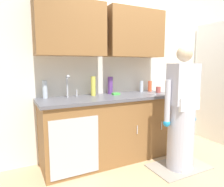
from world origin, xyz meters
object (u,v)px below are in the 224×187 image
sink (73,100)px  bottle_dish_liquid (150,86)px  person_at_sink (182,118)px  bottle_soap (141,86)px  sponge (116,94)px  bottle_water_tall (45,89)px  bottle_water_short (110,85)px  cup_by_sink (158,90)px  bottle_cleaner_spray (93,86)px  knife_on_counter (150,94)px

sink → bottle_dish_liquid: 1.37m
person_at_sink → bottle_soap: size_ratio=8.99×
bottle_soap → sponge: size_ratio=1.64×
bottle_water_tall → sink: bearing=-34.3°
person_at_sink → sponge: size_ratio=14.73×
bottle_water_tall → bottle_soap: bottle_water_tall is taller
bottle_water_short → sponge: bottle_water_short is taller
sink → bottle_water_tall: 0.41m
cup_by_sink → bottle_cleaner_spray: bearing=170.7°
sink → bottle_soap: (1.20, 0.18, 0.10)m
bottle_water_tall → bottle_soap: bearing=-1.4°
bottle_dish_liquid → cup_by_sink: bottle_dish_liquid is taller
bottle_cleaner_spray → cup_by_sink: (1.04, -0.17, -0.09)m
bottle_dish_liquid → cup_by_sink: (0.03, -0.18, -0.04)m
knife_on_counter → sponge: sponge is taller
sink → bottle_water_tall: (-0.32, 0.22, 0.13)m
bottle_water_tall → bottle_cleaner_spray: bearing=-6.1°
bottle_cleaner_spray → knife_on_counter: bottle_cleaner_spray is taller
bottle_water_tall → sponge: bearing=-8.7°
cup_by_sink → knife_on_counter: size_ratio=0.39×
bottle_water_tall → bottle_water_short: bearing=-0.7°
bottle_water_short → bottle_soap: size_ratio=1.45×
bottle_dish_liquid → bottle_cleaner_spray: (-1.02, -0.01, 0.05)m
sink → bottle_water_short: 0.69m
bottle_water_short → bottle_soap: 0.56m
bottle_water_short → bottle_soap: bottle_water_short is taller
person_at_sink → knife_on_counter: 0.66m
knife_on_counter → bottle_cleaner_spray: bearing=-113.8°
sink → knife_on_counter: 1.18m
sink → bottle_cleaner_spray: 0.40m
bottle_dish_liquid → sponge: bottle_dish_liquid is taller
bottle_dish_liquid → bottle_soap: 0.16m
bottle_cleaner_spray → bottle_water_tall: (-0.66, 0.07, -0.02)m
cup_by_sink → person_at_sink: bearing=-102.4°
bottle_water_tall → knife_on_counter: bottle_water_tall is taller
bottle_cleaner_spray → sponge: bottle_cleaner_spray is taller
sink → sponge: 0.67m
bottle_water_short → bottle_water_tall: bottle_water_short is taller
bottle_cleaner_spray → bottle_water_tall: size_ratio=1.17×
person_at_sink → bottle_cleaner_spray: person_at_sink is taller
bottle_cleaner_spray → knife_on_counter: size_ratio=1.16×
knife_on_counter → bottle_water_short: bearing=-126.6°
bottle_dish_liquid → bottle_water_tall: size_ratio=0.73×
sink → bottle_water_tall: bearing=145.7°
bottle_water_short → bottle_cleaner_spray: bottle_cleaner_spray is taller
sink → cup_by_sink: 1.39m
bottle_water_short → sponge: size_ratio=2.37×
bottle_dish_liquid → bottle_water_tall: 1.68m
cup_by_sink → sponge: (-0.72, 0.09, -0.03)m
person_at_sink → bottle_cleaner_spray: size_ratio=5.83×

